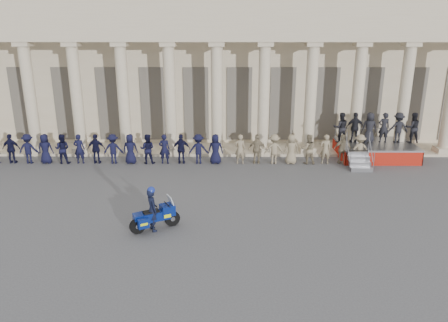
# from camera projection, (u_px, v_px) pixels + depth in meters

# --- Properties ---
(ground) EXTENTS (90.00, 90.00, 0.00)m
(ground) POSITION_uv_depth(u_px,v_px,m) (181.00, 212.00, 17.62)
(ground) COLOR #48484A
(ground) RESTS_ON ground
(building) EXTENTS (40.00, 12.50, 9.00)m
(building) POSITION_uv_depth(u_px,v_px,m) (200.00, 63.00, 30.24)
(building) COLOR #BBAA8C
(building) RESTS_ON ground
(officer_rank) EXTENTS (22.35, 0.61, 1.62)m
(officer_rank) POSITION_uv_depth(u_px,v_px,m) (161.00, 149.00, 23.37)
(officer_rank) COLOR black
(officer_rank) RESTS_ON ground
(reviewing_stand) EXTENTS (4.82, 3.99, 2.53)m
(reviewing_stand) POSITION_uv_depth(u_px,v_px,m) (377.00, 133.00, 24.23)
(reviewing_stand) COLOR gray
(reviewing_stand) RESTS_ON ground
(motorcycle) EXTENTS (1.76, 1.24, 1.24)m
(motorcycle) POSITION_uv_depth(u_px,v_px,m) (155.00, 216.00, 16.03)
(motorcycle) COLOR black
(motorcycle) RESTS_ON ground
(rider) EXTENTS (0.62, 0.71, 1.72)m
(rider) POSITION_uv_depth(u_px,v_px,m) (152.00, 209.00, 15.88)
(rider) COLOR black
(rider) RESTS_ON ground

